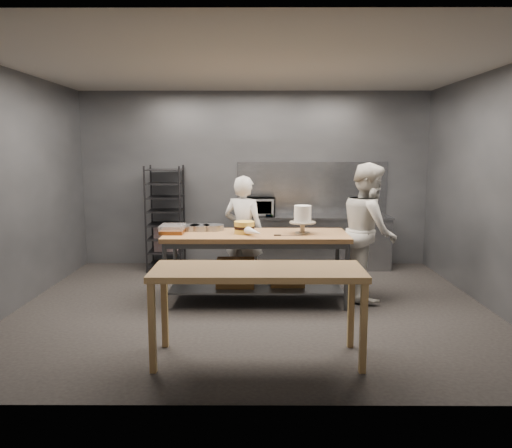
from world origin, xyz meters
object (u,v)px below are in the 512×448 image
(near_counter, at_px, (258,277))
(chef_behind, at_px, (244,232))
(work_table, at_px, (257,259))
(speed_rack, at_px, (166,219))
(microwave, at_px, (259,207))
(layer_cake, at_px, (244,227))
(frosted_cake_stand, at_px, (303,217))
(chef_right, at_px, (369,231))

(near_counter, bearing_deg, chef_behind, 94.65)
(work_table, height_order, speed_rack, speed_rack)
(work_table, distance_m, microwave, 1.96)
(chef_behind, height_order, layer_cake, chef_behind)
(frosted_cake_stand, xyz_separation_m, layer_cake, (-0.76, 0.02, -0.15))
(speed_rack, relative_size, microwave, 3.23)
(chef_right, bearing_deg, frosted_cake_stand, 105.72)
(chef_right, xyz_separation_m, frosted_cake_stand, (-0.91, -0.22, 0.23))
(work_table, relative_size, chef_behind, 1.46)
(chef_behind, xyz_separation_m, microwave, (0.22, 1.24, 0.23))
(work_table, height_order, near_counter, work_table)
(layer_cake, bearing_deg, chef_behind, 92.50)
(work_table, distance_m, frosted_cake_stand, 0.83)
(chef_right, relative_size, frosted_cake_stand, 4.96)
(chef_right, height_order, frosted_cake_stand, chef_right)
(chef_behind, bearing_deg, layer_cake, 113.89)
(speed_rack, relative_size, frosted_cake_stand, 4.72)
(speed_rack, relative_size, chef_right, 0.95)
(near_counter, height_order, frosted_cake_stand, frosted_cake_stand)
(speed_rack, height_order, layer_cake, speed_rack)
(chef_right, bearing_deg, microwave, 42.92)
(work_table, bearing_deg, microwave, 89.09)
(near_counter, relative_size, frosted_cake_stand, 5.39)
(near_counter, height_order, chef_right, chef_right)
(work_table, xyz_separation_m, near_counter, (0.02, -1.88, 0.24))
(work_table, bearing_deg, speed_rack, 130.15)
(microwave, bearing_deg, chef_behind, -100.10)
(microwave, bearing_deg, chef_right, -49.34)
(microwave, distance_m, frosted_cake_stand, 2.03)
(layer_cake, bearing_deg, work_table, 9.67)
(work_table, bearing_deg, chef_right, 6.62)
(speed_rack, bearing_deg, near_counter, -67.24)
(chef_right, bearing_deg, chef_behind, 76.25)
(microwave, distance_m, layer_cake, 1.94)
(chef_behind, relative_size, chef_right, 0.89)
(speed_rack, height_order, microwave, speed_rack)
(chef_behind, bearing_deg, chef_right, -174.62)
(work_table, distance_m, layer_cake, 0.46)
(work_table, xyz_separation_m, layer_cake, (-0.16, -0.03, 0.43))
(layer_cake, bearing_deg, frosted_cake_stand, -1.18)
(work_table, bearing_deg, frosted_cake_stand, -4.10)
(chef_behind, xyz_separation_m, frosted_cake_stand, (0.79, -0.71, 0.32))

